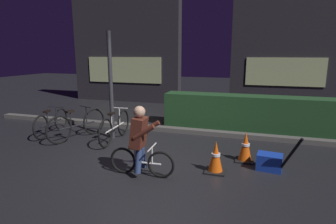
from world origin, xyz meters
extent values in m
plane|color=black|center=(0.00, 0.00, 0.00)|extent=(40.00, 40.00, 0.00)
cube|color=#56544F|center=(0.00, 2.20, 0.06)|extent=(12.00, 0.24, 0.12)
cube|color=#214723|center=(1.80, 3.10, 0.48)|extent=(4.80, 0.70, 0.96)
cube|color=#262328|center=(-3.61, 6.50, 2.29)|extent=(4.90, 0.50, 4.57)
cube|color=#BFCC8C|center=(-3.61, 6.23, 1.40)|extent=(3.43, 0.04, 1.10)
cube|color=#262328|center=(2.97, 7.20, 2.44)|extent=(4.18, 0.50, 4.88)
cube|color=#BFCC8C|center=(2.97, 6.93, 1.40)|extent=(2.92, 0.04, 1.10)
cylinder|color=#2D2D33|center=(-1.46, 1.20, 1.32)|extent=(0.10, 0.10, 2.63)
torus|color=black|center=(-3.22, 1.46, 0.31)|extent=(0.13, 0.62, 0.62)
torus|color=black|center=(-3.10, 0.55, 0.31)|extent=(0.13, 0.62, 0.62)
cylinder|color=black|center=(-3.16, 1.00, 0.31)|extent=(0.16, 0.92, 0.04)
cylinder|color=black|center=(-3.14, 0.84, 0.48)|extent=(0.03, 0.03, 0.34)
cube|color=black|center=(-3.14, 0.84, 0.65)|extent=(0.13, 0.21, 0.05)
cylinder|color=black|center=(-3.19, 1.25, 0.50)|extent=(0.03, 0.03, 0.39)
cylinder|color=black|center=(-3.19, 1.25, 0.70)|extent=(0.46, 0.08, 0.02)
torus|color=black|center=(-2.10, 1.36, 0.34)|extent=(0.27, 0.66, 0.69)
torus|color=black|center=(-2.44, 0.39, 0.34)|extent=(0.27, 0.66, 0.69)
cylinder|color=black|center=(-2.27, 0.88, 0.34)|extent=(0.37, 0.98, 0.04)
cylinder|color=black|center=(-2.33, 0.71, 0.54)|extent=(0.03, 0.03, 0.39)
cube|color=black|center=(-2.33, 0.71, 0.73)|extent=(0.16, 0.22, 0.05)
cylinder|color=black|center=(-2.18, 1.14, 0.56)|extent=(0.03, 0.03, 0.43)
cylinder|color=black|center=(-2.18, 1.14, 0.78)|extent=(0.44, 0.17, 0.02)
torus|color=black|center=(-1.32, 1.51, 0.34)|extent=(0.09, 0.68, 0.68)
torus|color=black|center=(-1.26, 0.50, 0.34)|extent=(0.09, 0.68, 0.68)
cylinder|color=silver|center=(-1.29, 1.01, 0.34)|extent=(0.10, 1.02, 0.04)
cylinder|color=silver|center=(-1.28, 0.83, 0.53)|extent=(0.03, 0.03, 0.38)
cube|color=black|center=(-1.28, 0.83, 0.72)|extent=(0.11, 0.21, 0.05)
cylinder|color=silver|center=(-1.30, 1.29, 0.55)|extent=(0.03, 0.03, 0.43)
cylinder|color=silver|center=(-1.30, 1.29, 0.77)|extent=(0.46, 0.05, 0.02)
cube|color=black|center=(1.32, -0.10, 0.01)|extent=(0.36, 0.36, 0.03)
cone|color=#EA560F|center=(1.32, -0.10, 0.31)|extent=(0.26, 0.26, 0.55)
cylinder|color=white|center=(1.32, -0.10, 0.33)|extent=(0.16, 0.16, 0.05)
cube|color=black|center=(1.81, 0.60, 0.01)|extent=(0.36, 0.36, 0.03)
cone|color=#EA560F|center=(1.81, 0.60, 0.32)|extent=(0.26, 0.26, 0.57)
cylinder|color=white|center=(1.81, 0.60, 0.34)|extent=(0.16, 0.16, 0.05)
cube|color=#193DB7|center=(2.26, 0.30, 0.15)|extent=(0.48, 0.37, 0.30)
torus|color=black|center=(0.46, -0.63, 0.24)|extent=(0.49, 0.06, 0.48)
torus|color=black|center=(-0.24, -0.65, 0.24)|extent=(0.49, 0.06, 0.48)
cylinder|color=silver|center=(0.11, -0.64, 0.24)|extent=(0.70, 0.06, 0.04)
cylinder|color=silver|center=(-0.01, -0.64, 0.37)|extent=(0.03, 0.03, 0.26)
cube|color=black|center=(-0.01, -0.64, 0.51)|extent=(0.20, 0.11, 0.05)
cylinder|color=silver|center=(0.30, -0.63, 0.39)|extent=(0.03, 0.03, 0.30)
cylinder|color=silver|center=(0.30, -0.63, 0.54)|extent=(0.04, 0.46, 0.02)
cylinder|color=navy|center=(0.08, -0.54, 0.30)|extent=(0.12, 0.21, 0.42)
cylinder|color=navy|center=(0.09, -0.74, 0.30)|extent=(0.12, 0.21, 0.42)
cube|color=#512319|center=(0.07, -0.64, 0.79)|extent=(0.27, 0.33, 0.54)
sphere|color=tan|center=(0.09, -0.64, 1.15)|extent=(0.20, 0.20, 0.20)
cylinder|color=#512319|center=(0.20, -0.50, 0.84)|extent=(0.40, 0.10, 0.29)
cylinder|color=#512319|center=(0.21, -0.78, 0.84)|extent=(0.40, 0.10, 0.29)
ellipsoid|color=brown|center=(0.00, -0.44, 0.74)|extent=(0.33, 0.17, 0.24)
cylinder|color=black|center=(2.55, 0.05, 0.38)|extent=(0.38, 0.34, 0.77)
camera|label=1|loc=(1.93, -4.85, 2.11)|focal=29.72mm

